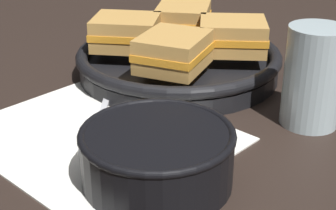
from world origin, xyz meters
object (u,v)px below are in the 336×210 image
Objects in this scene: soup_bowl at (157,153)px; spoon at (95,136)px; sandwich_near_left at (126,32)px; drinking_glass at (313,77)px; sandwich_near_right at (173,52)px; sandwich_far_right at (183,19)px; sandwich_far_left at (233,36)px; skillet at (179,62)px.

soup_bowl reaches higher than spoon.
sandwich_near_left is 0.29m from drinking_glass.
sandwich_near_right is at bearing -154.26° from drinking_glass.
sandwich_near_left is 0.11m from sandwich_far_right.
spoon is 0.27m from sandwich_far_left.
skillet is 2.45× the size of sandwich_near_right.
sandwich_far_right is (-0.16, 0.26, 0.06)m from spoon.
sandwich_near_left is (-0.27, 0.14, 0.03)m from soup_bowl.
spoon is 0.23m from sandwich_near_left.
sandwich_far_left and sandwich_far_right have the same top height.
sandwich_near_left is 1.02× the size of sandwich_near_right.
sandwich_near_left is at bearing 151.42° from soup_bowl.
sandwich_far_left is (0.06, 0.06, 0.04)m from skillet.
sandwich_near_right is (-0.05, 0.15, 0.06)m from spoon.
sandwich_far_right is at bearing 135.25° from sandwich_near_right.
drinking_glass is at bearing 102.51° from spoon.
spoon is at bearing -80.07° from sandwich_far_left.
sandwich_near_left is at bearing -134.75° from skillet.
skillet is at bearing -173.61° from drinking_glass.
sandwich_near_right is at bearing -44.75° from skillet.
drinking_glass is (0.22, 0.02, 0.04)m from skillet.
drinking_glass is (0.12, 0.23, 0.05)m from spoon.
skillet is 2.40× the size of sandwich_far_right.
skillet is at bearing 155.92° from spoon.
skillet is 0.09m from sandwich_far_right.
sandwich_near_right is at bearing -44.75° from sandwich_far_right.
drinking_glass is at bearing -10.49° from sandwich_far_left.
sandwich_far_right is (-0.27, 0.26, 0.03)m from soup_bowl.
spoon is (-0.11, -0.01, -0.03)m from soup_bowl.
sandwich_far_right reaches higher than skillet.
spoon is 0.31m from sandwich_far_right.
sandwich_near_left is 1.04× the size of drinking_glass.
sandwich_near_left is at bearing -179.75° from sandwich_near_right.
sandwich_near_right is at bearing 136.76° from soup_bowl.
sandwich_far_left is 0.11m from sandwich_far_right.
spoon is 1.20× the size of drinking_glass.
drinking_glass reaches higher than soup_bowl.
skillet is 2.40× the size of sandwich_far_left.
skillet is at bearing 135.25° from sandwich_near_right.
soup_bowl is 0.37m from sandwich_far_right.
sandwich_far_left is at bearing 45.25° from skillet.
sandwich_far_right is (-0.00, 0.11, 0.00)m from sandwich_near_left.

